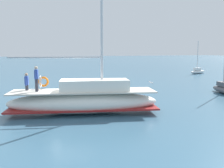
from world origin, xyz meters
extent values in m
plane|color=#38607A|center=(0.00, 0.00, 0.00)|extent=(400.00, 400.00, 0.00)
ellipsoid|color=white|center=(0.64, 0.67, 0.70)|extent=(5.04, 9.89, 1.40)
cube|color=maroon|center=(0.64, 0.67, 0.39)|extent=(5.01, 9.71, 0.10)
cube|color=beige|center=(0.64, 0.67, 1.44)|extent=(4.72, 9.37, 0.08)
cube|color=white|center=(0.85, 1.36, 1.83)|extent=(2.84, 4.62, 0.70)
cylinder|color=#B7B7BC|center=(0.16, -0.94, 3.60)|extent=(1.76, 5.55, 0.12)
cylinder|color=silver|center=(1.90, 4.90, 1.95)|extent=(0.88, 0.31, 0.06)
torus|color=orange|center=(-1.24, -1.52, 1.95)|extent=(0.33, 0.71, 0.70)
cylinder|color=#33333D|center=(-0.18, -2.09, 1.88)|extent=(0.20, 0.20, 0.80)
cube|color=#3351AD|center=(-0.18, -2.09, 2.56)|extent=(0.36, 0.28, 0.56)
sphere|color=beige|center=(-0.18, -2.09, 2.95)|extent=(0.20, 0.20, 0.20)
cylinder|color=#3351AD|center=(-0.39, -2.03, 2.51)|extent=(0.09, 0.09, 0.50)
cylinder|color=#3351AD|center=(0.03, -2.15, 2.51)|extent=(0.09, 0.09, 0.50)
cylinder|color=#33333D|center=(-0.92, -2.62, 1.66)|extent=(0.20, 0.20, 0.35)
cube|color=#3351AD|center=(-0.92, -2.62, 2.11)|extent=(0.36, 0.28, 0.56)
sphere|color=tan|center=(-0.92, -2.62, 2.50)|extent=(0.20, 0.20, 0.20)
cylinder|color=#3351AD|center=(-1.13, -2.56, 2.06)|extent=(0.09, 0.09, 0.50)
cylinder|color=#3351AD|center=(-0.70, -2.69, 2.06)|extent=(0.09, 0.09, 0.50)
torus|color=silver|center=(-0.11, -1.86, 2.10)|extent=(0.75, 0.27, 0.76)
ellipsoid|color=white|center=(-19.29, 28.09, 0.33)|extent=(1.96, 4.23, 0.67)
cube|color=white|center=(-19.24, 27.89, 0.87)|extent=(1.02, 1.75, 0.40)
cylinder|color=silver|center=(-19.21, 27.79, 3.23)|extent=(0.11, 0.11, 5.13)
cube|color=#4C4C51|center=(-1.57, 15.20, 0.87)|extent=(1.76, 1.10, 0.40)
sphere|color=yellow|center=(-6.32, 6.51, 0.17)|extent=(0.55, 0.55, 0.55)
cylinder|color=black|center=(-6.32, 6.51, 0.47)|extent=(0.04, 0.04, 0.60)
camera|label=1|loc=(15.89, -3.89, 3.95)|focal=40.22mm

